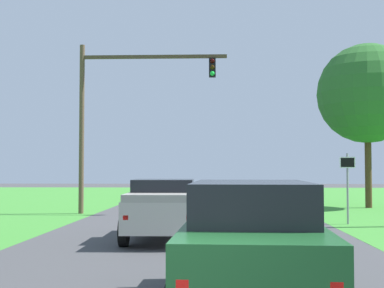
% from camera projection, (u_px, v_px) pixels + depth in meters
% --- Properties ---
extents(ground_plane, '(120.00, 120.00, 0.00)m').
position_uv_depth(ground_plane, '(193.00, 241.00, 16.53)').
color(ground_plane, '#424244').
extents(red_suv_near, '(2.39, 5.04, 1.95)m').
position_uv_depth(red_suv_near, '(252.00, 243.00, 8.44)').
color(red_suv_near, '#194C23').
rests_on(red_suv_near, ground_plane).
extents(pickup_truck_lead, '(2.31, 4.97, 1.83)m').
position_uv_depth(pickup_truck_lead, '(164.00, 208.00, 16.69)').
color(pickup_truck_lead, '#B7B2A8').
rests_on(pickup_truck_lead, ground_plane).
extents(traffic_light, '(7.09, 0.40, 8.10)m').
position_uv_depth(traffic_light, '(118.00, 103.00, 26.48)').
color(traffic_light, brown).
rests_on(traffic_light, ground_plane).
extents(keep_moving_sign, '(0.60, 0.09, 2.74)m').
position_uv_depth(keep_moving_sign, '(348.00, 179.00, 21.41)').
color(keep_moving_sign, gray).
rests_on(keep_moving_sign, ground_plane).
extents(oak_tree_right, '(5.47, 5.47, 9.01)m').
position_uv_depth(oak_tree_right, '(367.00, 94.00, 30.40)').
color(oak_tree_right, '#4C351E').
rests_on(oak_tree_right, ground_plane).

